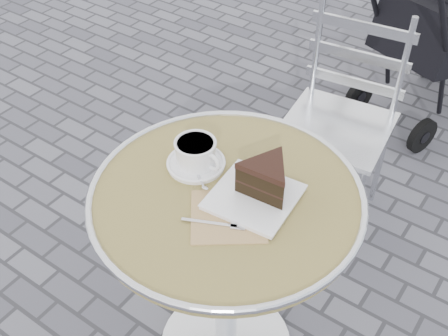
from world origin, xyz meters
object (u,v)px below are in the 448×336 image
Objects in this scene: cafe_table at (226,237)px; cappuccino_set at (196,156)px; cake_plate_set at (263,183)px; bistro_chair at (347,96)px.

cafe_table is 4.51× the size of cappuccino_set.
cake_plate_set is 0.40× the size of bistro_chair.
cafe_table is 0.86m from bistro_chair.
bistro_chair reaches higher than cappuccino_set.
cafe_table is at bearing -156.81° from cake_plate_set.
bistro_chair is (-0.13, 0.82, -0.25)m from cake_plate_set.
cappuccino_set is 0.47× the size of cake_plate_set.
cake_plate_set is (0.08, 0.04, 0.21)m from cafe_table.
cake_plate_set is at bearing 28.06° from cafe_table.
bistro_chair is at bearing 93.00° from cafe_table.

